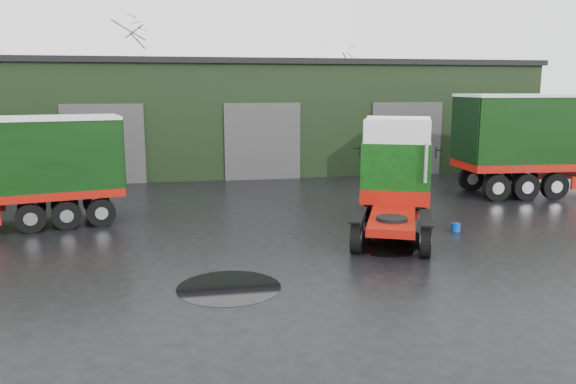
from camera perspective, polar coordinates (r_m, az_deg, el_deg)
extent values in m
plane|color=black|center=(16.05, -2.49, -6.80)|extent=(100.00, 100.00, 0.00)
cube|color=black|center=(35.46, -4.01, 7.65)|extent=(32.00, 12.00, 6.00)
cube|color=black|center=(35.44, -4.08, 12.75)|extent=(32.40, 12.40, 0.30)
cylinder|color=#0842B7|center=(19.82, 16.68, -3.44)|extent=(0.33, 0.33, 0.28)
cylinder|color=black|center=(13.91, -6.02, -9.62)|extent=(2.55, 2.55, 0.01)
cylinder|color=black|center=(17.41, 9.81, -5.54)|extent=(2.15, 2.15, 0.01)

